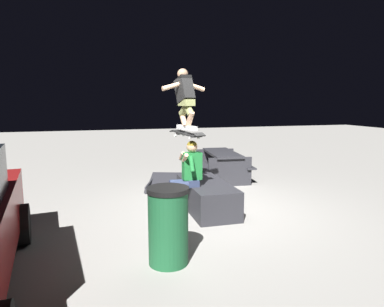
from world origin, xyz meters
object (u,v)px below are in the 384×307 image
Objects in this scene: ledge_box_main at (207,196)px; picnic_table_back at (222,161)px; skater_airborne at (185,96)px; trash_bin at (168,226)px; skateboard at (187,134)px; kicker_ramp at (165,185)px; person_sitting_on_ledge at (186,173)px.

ledge_box_main is 0.98× the size of picnic_table_back.
trash_bin is (-2.04, 0.77, -1.67)m from skater_airborne.
skater_airborne is 0.61× the size of picnic_table_back.
ledge_box_main is 2.30m from trash_bin.
skateboard reaches higher than trash_bin.
ledge_box_main is 2.01m from kicker_ramp.
kicker_ramp is at bearing 0.12° from skater_airborne.
picnic_table_back is at bearing -33.57° from person_sitting_on_ledge.
kicker_ramp is 1.76m from picnic_table_back.
picnic_table_back is (2.36, -1.63, -0.99)m from skateboard.
kicker_ramp is 1.40× the size of trash_bin.
picnic_table_back is (2.38, -1.23, 0.23)m from ledge_box_main.
kicker_ramp is 0.77× the size of picnic_table_back.
skater_airborne is 0.79× the size of kicker_ramp.
kicker_ramp is (2.11, -0.04, -0.72)m from person_sitting_on_ledge.
picnic_table_back is 4.97m from trash_bin.
ledge_box_main is at bearing -71.16° from person_sitting_on_ledge.
person_sitting_on_ledge is at bearing -21.97° from trash_bin.
person_sitting_on_ledge reaches higher than trash_bin.
skater_airborne is at bearing -10.44° from person_sitting_on_ledge.
skater_airborne is (0.07, 0.41, 1.91)m from ledge_box_main.
ledge_box_main is 0.69m from person_sitting_on_ledge.
picnic_table_back is at bearing -34.55° from skateboard.
ledge_box_main is at bearing -92.84° from skateboard.
skateboard is 0.57× the size of picnic_table_back.
kicker_ramp is (1.96, 0.41, -0.22)m from ledge_box_main.
picnic_table_back is (0.43, -1.64, 0.44)m from kicker_ramp.
trash_bin is at bearing 158.03° from person_sitting_on_ledge.
ledge_box_main is 1.72× the size of skateboard.
skater_airborne reaches higher than skateboard.
person_sitting_on_ledge reaches higher than kicker_ramp.
picnic_table_back reaches higher than ledge_box_main.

